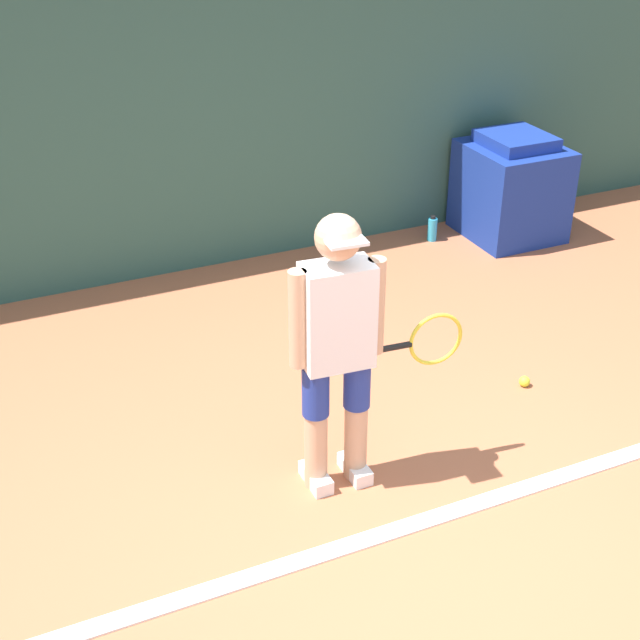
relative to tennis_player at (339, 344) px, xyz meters
The scene contains 7 objects.
ground_plane 1.15m from the tennis_player, 78.75° to the right, with size 24.00×24.00×0.00m, color #B76642.
back_wall 2.84m from the tennis_player, 86.83° to the left, with size 24.00×0.10×2.42m.
court_baseline 0.97m from the tennis_player, 72.07° to the right, with size 21.60×0.10×0.01m.
tennis_player is the anchor object (origin of this frame).
tennis_ball 1.67m from the tennis_player, 13.01° to the left, with size 0.07×0.07×0.07m.
covered_chair 3.57m from the tennis_player, 41.06° to the left, with size 0.72×0.77×0.86m.
water_bottle 3.28m from the tennis_player, 50.57° to the left, with size 0.08×0.08×0.22m.
Camera 1 is at (-1.76, -2.56, 3.04)m, focal length 50.00 mm.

